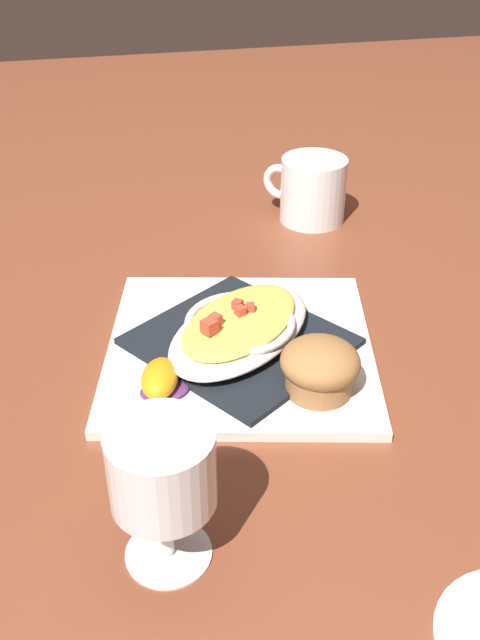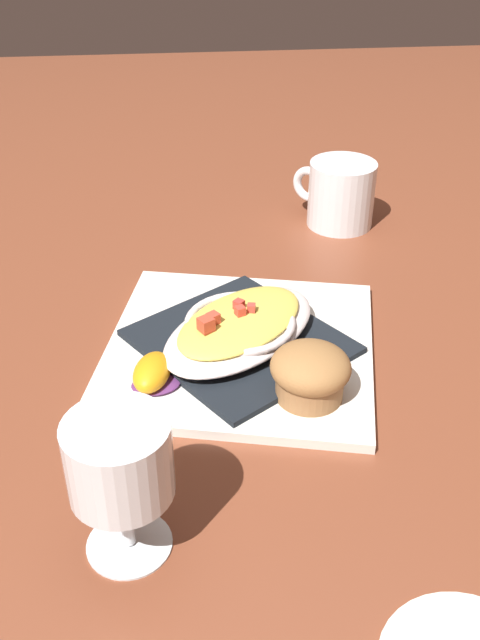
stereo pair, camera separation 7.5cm
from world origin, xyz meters
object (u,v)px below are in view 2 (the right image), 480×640
at_px(muffin, 310,373).
at_px(stemmed_glass, 120,467).
at_px(orange_garnish, 153,374).
at_px(coffee_mug, 340,197).
at_px(gratin_dish, 240,326).
at_px(square_plate, 240,348).

xyz_separation_m(muffin, stemmed_glass, (0.17, 0.15, 0.05)).
bearing_deg(muffin, stemmed_glass, 42.19).
distance_m(muffin, orange_garnish, 0.15).
relative_size(coffee_mug, stemmed_glass, 0.89).
xyz_separation_m(coffee_mug, stemmed_glass, (0.28, 0.54, 0.04)).
height_order(gratin_dish, coffee_mug, coffee_mug).
distance_m(orange_garnish, stemmed_glass, 0.20).
height_order(square_plate, orange_garnish, orange_garnish).
height_order(muffin, orange_garnish, muffin).
bearing_deg(gratin_dish, coffee_mug, -119.99).
xyz_separation_m(square_plate, muffin, (-0.06, 0.09, 0.03)).
relative_size(gratin_dish, stemmed_glass, 1.80).
bearing_deg(gratin_dish, stemmed_glass, 65.60).
height_order(coffee_mug, stemmed_glass, stemmed_glass).
xyz_separation_m(gratin_dish, coffee_mug, (-0.17, -0.29, 0.01)).
distance_m(gratin_dish, coffee_mug, 0.34).
relative_size(square_plate, gratin_dish, 1.26).
bearing_deg(muffin, square_plate, -58.18).
bearing_deg(square_plate, gratin_dish, 29.05).
bearing_deg(gratin_dish, orange_garnish, 32.41).
distance_m(muffin, stemmed_glass, 0.23).
height_order(square_plate, stemmed_glass, stemmed_glass).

